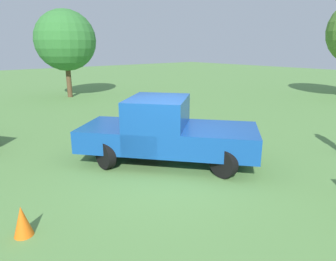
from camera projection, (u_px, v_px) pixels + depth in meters
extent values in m
plane|color=#5B8C47|center=(165.00, 171.00, 7.86)|extent=(80.00, 80.00, 0.00)
cylinder|color=black|center=(224.00, 143.00, 8.87)|extent=(0.75, 0.22, 0.75)
cylinder|color=black|center=(223.00, 163.00, 7.39)|extent=(0.75, 0.22, 0.75)
cylinder|color=black|center=(125.00, 138.00, 9.41)|extent=(0.75, 0.22, 0.75)
cylinder|color=black|center=(105.00, 155.00, 7.93)|extent=(0.75, 0.22, 0.75)
cube|color=#144799|center=(221.00, 140.00, 8.05)|extent=(2.66, 2.65, 0.64)
cube|color=#144799|center=(158.00, 123.00, 8.26)|extent=(2.36, 2.41, 1.40)
cube|color=slate|center=(158.00, 107.00, 8.14)|extent=(2.09, 2.15, 0.48)
cube|color=#144799|center=(125.00, 135.00, 8.53)|extent=(2.95, 2.89, 0.60)
cube|color=silver|center=(255.00, 151.00, 7.96)|extent=(1.23, 1.46, 0.16)
cylinder|color=brown|center=(69.00, 78.00, 18.97)|extent=(0.30, 0.30, 2.37)
sphere|color=#337533|center=(65.00, 40.00, 18.36)|extent=(3.64, 3.64, 3.64)
cone|color=orange|center=(22.00, 221.00, 5.10)|extent=(0.32, 0.32, 0.55)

